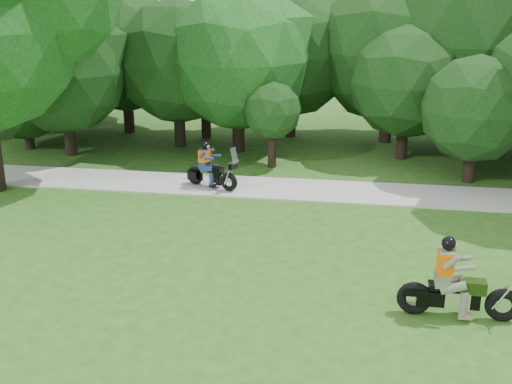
{
  "coord_description": "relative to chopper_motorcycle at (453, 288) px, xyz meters",
  "views": [
    {
      "loc": [
        0.83,
        -11.32,
        6.35
      ],
      "look_at": [
        -1.61,
        3.69,
        1.32
      ],
      "focal_mm": 45.0,
      "sensor_mm": 36.0,
      "label": 1
    }
  ],
  "objects": [
    {
      "name": "ground",
      "position": [
        -2.83,
        -0.46,
        -0.63
      ],
      "size": [
        100.0,
        100.0,
        0.0
      ],
      "primitive_type": "plane",
      "color": "#2A5016",
      "rests_on": "ground"
    },
    {
      "name": "chopper_motorcycle",
      "position": [
        0.0,
        0.0,
        0.0
      ],
      "size": [
        2.38,
        0.63,
        1.7
      ],
      "rotation": [
        0.0,
        0.0,
        -0.01
      ],
      "color": "black",
      "rests_on": "ground"
    },
    {
      "name": "tree_line",
      "position": [
        -2.77,
        14.29,
        3.09
      ],
      "size": [
        40.54,
        12.67,
        7.88
      ],
      "color": "black",
      "rests_on": "ground"
    },
    {
      "name": "walkway",
      "position": [
        -2.83,
        7.54,
        -0.6
      ],
      "size": [
        60.0,
        2.2,
        0.06
      ],
      "primitive_type": "cube",
      "color": "#ACACA7",
      "rests_on": "ground"
    },
    {
      "name": "touring_motorcycle",
      "position": [
        -6.63,
        7.27,
        -0.03
      ],
      "size": [
        1.84,
        1.13,
        1.48
      ],
      "rotation": [
        0.0,
        0.0,
        -0.4
      ],
      "color": "black",
      "rests_on": "walkway"
    }
  ]
}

